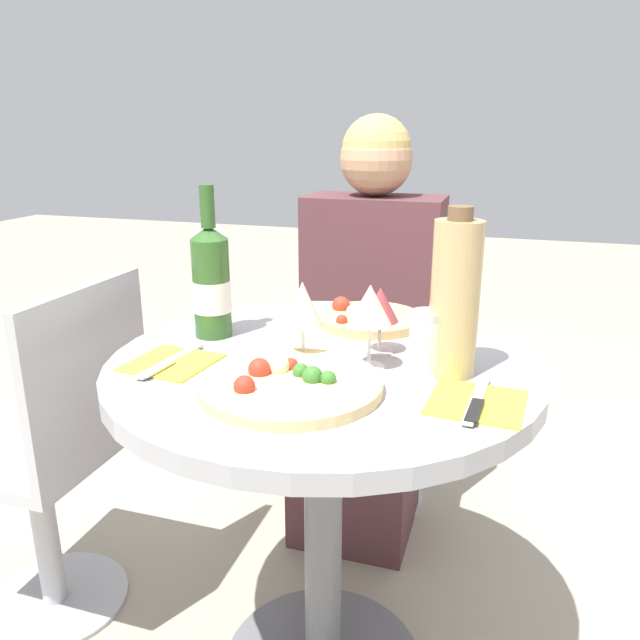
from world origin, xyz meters
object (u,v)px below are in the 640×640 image
(pizza_large, at_px, (289,383))
(seated_diner, at_px, (366,349))
(tall_carafe, at_px, (455,298))
(dining_table, at_px, (323,436))
(wine_bottle, at_px, (211,282))
(chair_empty_side, at_px, (54,458))
(chair_behind_diner, at_px, (375,370))

(pizza_large, bearing_deg, seated_diner, 93.52)
(tall_carafe, bearing_deg, dining_table, -179.70)
(wine_bottle, bearing_deg, chair_empty_side, -168.44)
(tall_carafe, bearing_deg, pizza_large, -147.71)
(seated_diner, xyz_separation_m, wine_bottle, (-0.21, -0.55, 0.32))
(dining_table, relative_size, chair_behind_diner, 0.97)
(pizza_large, bearing_deg, chair_empty_side, 167.57)
(dining_table, relative_size, pizza_large, 2.65)
(seated_diner, bearing_deg, pizza_large, 93.52)
(chair_behind_diner, bearing_deg, seated_diner, 90.00)
(dining_table, xyz_separation_m, chair_behind_diner, (-0.06, 0.76, -0.16))
(wine_bottle, bearing_deg, seated_diner, 69.44)
(chair_empty_side, height_order, wine_bottle, wine_bottle)
(dining_table, distance_m, seated_diner, 0.62)
(pizza_large, bearing_deg, dining_table, 85.81)
(chair_behind_diner, bearing_deg, tall_carafe, 111.71)
(chair_empty_side, xyz_separation_m, tall_carafe, (0.91, 0.02, 0.47))
(chair_behind_diner, distance_m, wine_bottle, 0.85)
(dining_table, bearing_deg, chair_empty_side, -178.72)
(dining_table, height_order, chair_behind_diner, chair_behind_diner)
(chair_empty_side, distance_m, tall_carafe, 1.02)
(dining_table, distance_m, wine_bottle, 0.40)
(dining_table, distance_m, pizza_large, 0.24)
(dining_table, distance_m, chair_empty_side, 0.68)
(pizza_large, height_order, wine_bottle, wine_bottle)
(seated_diner, xyz_separation_m, chair_empty_side, (-0.61, -0.64, -0.12))
(chair_empty_side, bearing_deg, seated_diner, -43.61)
(chair_behind_diner, height_order, chair_empty_side, same)
(seated_diner, height_order, wine_bottle, seated_diner)
(seated_diner, bearing_deg, wine_bottle, 69.44)
(chair_empty_side, xyz_separation_m, wine_bottle, (0.40, 0.08, 0.44))
(chair_behind_diner, relative_size, chair_empty_side, 1.00)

